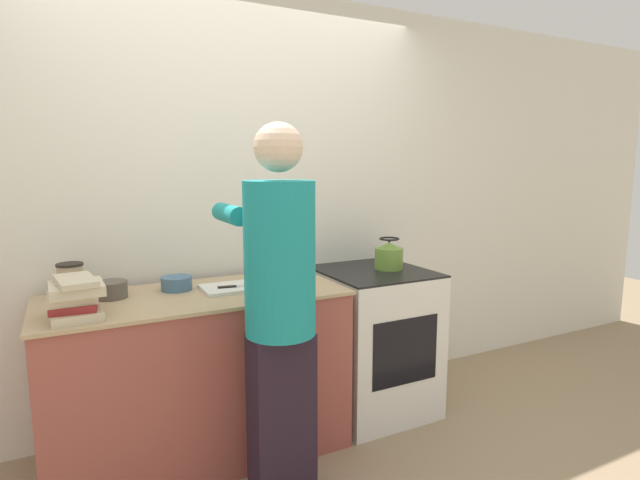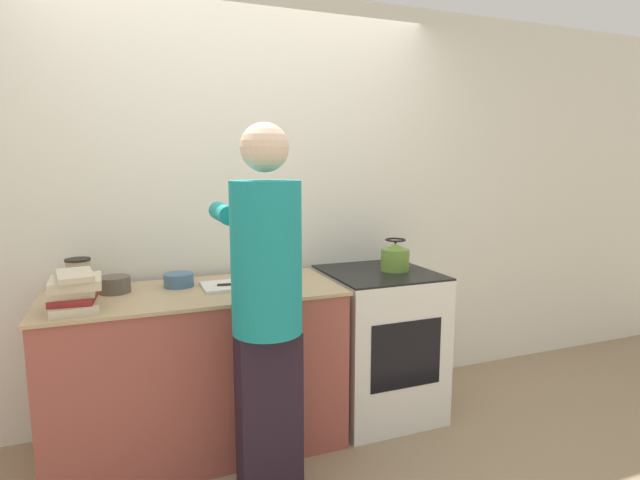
% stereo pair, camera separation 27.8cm
% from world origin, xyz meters
% --- Properties ---
extents(ground_plane, '(12.00, 12.00, 0.00)m').
position_xyz_m(ground_plane, '(0.00, 0.00, 0.00)').
color(ground_plane, '#997F60').
extents(wall_back, '(8.00, 0.05, 2.60)m').
position_xyz_m(wall_back, '(0.00, 0.74, 1.30)').
color(wall_back, silver).
rests_on(wall_back, ground_plane).
extents(counter, '(1.54, 0.68, 0.89)m').
position_xyz_m(counter, '(-0.34, 0.33, 0.45)').
color(counter, '#9E4C42').
rests_on(counter, ground_plane).
extents(oven, '(0.64, 0.68, 0.91)m').
position_xyz_m(oven, '(0.77, 0.34, 0.45)').
color(oven, silver).
rests_on(oven, ground_plane).
extents(person, '(0.35, 0.59, 1.74)m').
position_xyz_m(person, '(-0.10, -0.22, 0.95)').
color(person, black).
rests_on(person, ground_plane).
extents(cutting_board, '(0.32, 0.24, 0.02)m').
position_xyz_m(cutting_board, '(-0.14, 0.33, 0.90)').
color(cutting_board, silver).
rests_on(cutting_board, counter).
extents(knife, '(0.26, 0.07, 0.01)m').
position_xyz_m(knife, '(-0.11, 0.30, 0.91)').
color(knife, silver).
rests_on(knife, cutting_board).
extents(kettle, '(0.18, 0.18, 0.20)m').
position_xyz_m(kettle, '(0.88, 0.33, 0.99)').
color(kettle, olive).
rests_on(kettle, oven).
extents(bowl_prep, '(0.16, 0.16, 0.07)m').
position_xyz_m(bowl_prep, '(-0.41, 0.46, 0.93)').
color(bowl_prep, '#426684').
rests_on(bowl_prep, counter).
extents(bowl_mixing, '(0.16, 0.16, 0.08)m').
position_xyz_m(bowl_mixing, '(-0.74, 0.44, 0.94)').
color(bowl_mixing, brown).
rests_on(bowl_mixing, counter).
extents(canister_jar, '(0.13, 0.13, 0.17)m').
position_xyz_m(canister_jar, '(-0.91, 0.56, 0.98)').
color(canister_jar, tan).
rests_on(canister_jar, counter).
extents(book_stack, '(0.24, 0.29, 0.18)m').
position_xyz_m(book_stack, '(-0.90, 0.16, 0.98)').
color(book_stack, beige).
rests_on(book_stack, counter).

